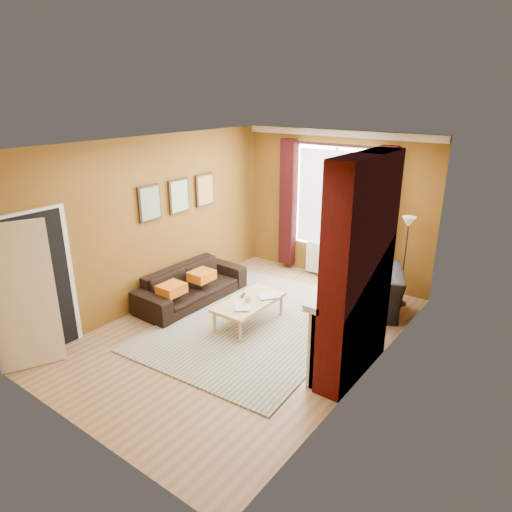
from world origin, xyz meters
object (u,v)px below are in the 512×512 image
(armchair, at_px, (363,291))
(floor_lamp, at_px, (407,236))
(sofa, at_px, (192,285))
(wicker_stool, at_px, (363,280))
(coffee_table, at_px, (249,303))

(armchair, distance_m, floor_lamp, 1.15)
(sofa, distance_m, floor_lamp, 3.69)
(floor_lamp, bearing_deg, wicker_stool, 174.18)
(coffee_table, height_order, wicker_stool, wicker_stool)
(armchair, relative_size, coffee_table, 0.97)
(armchair, bearing_deg, sofa, 2.29)
(sofa, relative_size, coffee_table, 1.70)
(coffee_table, bearing_deg, floor_lamp, 51.68)
(armchair, bearing_deg, wicker_stool, -92.07)
(armchair, xyz_separation_m, wicker_stool, (-0.33, 0.77, -0.14))
(sofa, height_order, armchair, armchair)
(coffee_table, bearing_deg, wicker_stool, 66.44)
(wicker_stool, relative_size, floor_lamp, 0.32)
(wicker_stool, bearing_deg, coffee_table, -113.16)
(armchair, relative_size, floor_lamp, 0.76)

